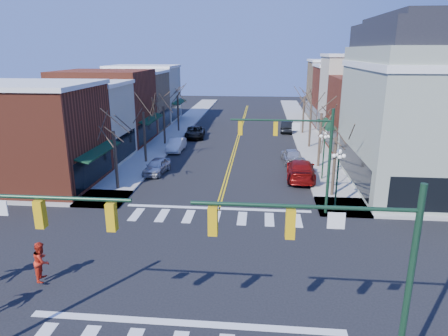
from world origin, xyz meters
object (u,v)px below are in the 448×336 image
(car_left_far, at_px, (195,132))
(lamppost_corner, at_px, (338,168))
(car_left_mid, at_px, (176,145))
(car_right_mid, at_px, (292,155))
(victorian_corner, at_px, (436,104))
(car_left_near, at_px, (157,166))
(car_right_far, at_px, (287,127))
(car_right_near, at_px, (301,170))
(lamppost_midblock, at_px, (324,147))
(pedestrian_red_b, at_px, (42,261))

(car_left_far, bearing_deg, lamppost_corner, -64.19)
(car_left_mid, xyz_separation_m, car_right_mid, (12.39, -3.73, 0.05))
(victorian_corner, distance_m, car_left_near, 23.69)
(car_right_far, bearing_deg, car_left_far, 27.05)
(car_left_far, relative_size, car_right_near, 0.86)
(car_right_far, bearing_deg, car_right_near, 94.80)
(victorian_corner, bearing_deg, lamppost_corner, -144.14)
(victorian_corner, bearing_deg, car_right_mid, 151.01)
(car_left_mid, bearing_deg, car_right_far, 43.80)
(car_left_far, xyz_separation_m, car_right_far, (11.90, 4.87, 0.05))
(victorian_corner, relative_size, lamppost_corner, 3.29)
(car_right_mid, distance_m, car_right_far, 15.75)
(victorian_corner, xyz_separation_m, car_left_mid, (-22.90, 9.55, -5.96))
(victorian_corner, height_order, lamppost_corner, victorian_corner)
(car_left_mid, distance_m, car_left_far, 7.20)
(car_left_mid, relative_size, car_right_mid, 0.97)
(lamppost_corner, relative_size, car_right_far, 0.96)
(lamppost_corner, distance_m, car_left_far, 26.61)
(car_left_far, distance_m, car_right_near, 19.96)
(car_right_far, bearing_deg, lamppost_midblock, 99.68)
(car_left_far, bearing_deg, car_right_far, 16.95)
(lamppost_corner, bearing_deg, car_left_mid, 133.19)
(victorian_corner, relative_size, car_right_far, 3.16)
(victorian_corner, distance_m, car_right_near, 11.67)
(car_left_near, bearing_deg, lamppost_midblock, 4.21)
(victorian_corner, distance_m, car_right_mid, 13.38)
(car_right_near, bearing_deg, lamppost_corner, 108.24)
(car_left_near, distance_m, car_right_far, 24.13)
(victorian_corner, distance_m, pedestrian_red_b, 29.62)
(car_left_mid, distance_m, car_right_near, 15.58)
(lamppost_corner, relative_size, lamppost_midblock, 1.00)
(lamppost_corner, relative_size, car_right_mid, 0.98)
(lamppost_corner, bearing_deg, victorian_corner, 35.86)
(pedestrian_red_b, bearing_deg, lamppost_corner, -69.59)
(car_left_far, xyz_separation_m, car_right_mid, (11.49, -10.88, 0.05))
(victorian_corner, distance_m, car_right_far, 24.54)
(car_left_far, distance_m, car_right_mid, 15.82)
(car_right_mid, height_order, pedestrian_red_b, pedestrian_red_b)
(car_right_near, bearing_deg, car_left_mid, -31.63)
(car_left_near, height_order, pedestrian_red_b, pedestrian_red_b)
(pedestrian_red_b, bearing_deg, car_left_mid, -16.26)
(lamppost_corner, xyz_separation_m, lamppost_midblock, (0.00, 6.50, 0.00))
(lamppost_corner, relative_size, car_left_near, 1.09)
(car_right_mid, bearing_deg, lamppost_midblock, 106.88)
(car_right_near, bearing_deg, car_right_far, -86.86)
(victorian_corner, height_order, pedestrian_red_b, victorian_corner)
(car_left_mid, bearing_deg, car_left_near, -89.38)
(lamppost_midblock, distance_m, pedestrian_red_b, 23.25)
(lamppost_corner, distance_m, car_left_near, 16.40)
(lamppost_midblock, distance_m, car_left_mid, 17.33)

